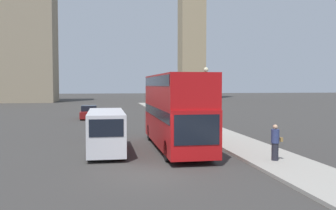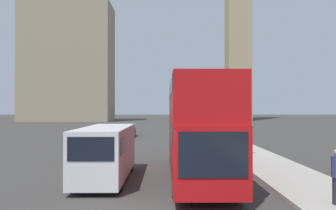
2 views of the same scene
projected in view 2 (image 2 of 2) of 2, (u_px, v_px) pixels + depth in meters
name	position (u px, v px, depth m)	size (l,w,h in m)	color
building_block_distant	(68.00, 63.00, 80.20)	(21.24, 10.75, 34.83)	gray
red_double_decker_bus	(197.00, 124.00, 15.15)	(2.47, 10.40, 4.39)	#B71114
white_van	(106.00, 152.00, 14.35)	(1.97, 6.01, 2.33)	silver
street_lamp	(241.00, 103.00, 19.99)	(0.36, 0.36, 4.94)	#38383D
parked_sedan	(126.00, 131.00, 35.98)	(1.83, 4.47, 1.50)	maroon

